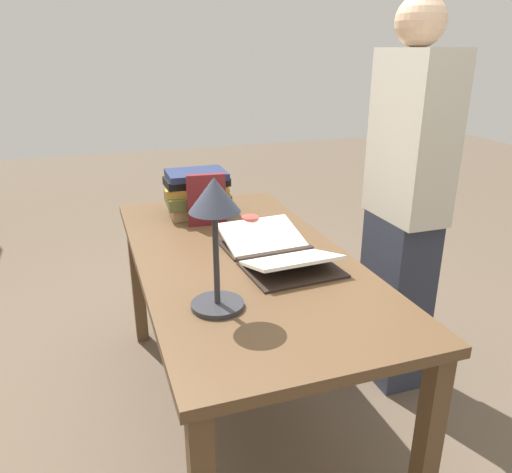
{
  "coord_description": "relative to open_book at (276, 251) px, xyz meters",
  "views": [
    {
      "loc": [
        -1.65,
        0.51,
        1.47
      ],
      "look_at": [
        -0.04,
        -0.05,
        0.82
      ],
      "focal_mm": 35.0,
      "sensor_mm": 36.0,
      "label": 1
    }
  ],
  "objects": [
    {
      "name": "reading_lamp",
      "position": [
        -0.31,
        0.3,
        0.27
      ],
      "size": [
        0.16,
        0.16,
        0.4
      ],
      "color": "#2D2D33",
      "rests_on": "reading_desk"
    },
    {
      "name": "coffee_mug",
      "position": [
        0.25,
        0.02,
        0.02
      ],
      "size": [
        0.07,
        0.1,
        0.08
      ],
      "rotation": [
        0.0,
        0.0,
        4.85
      ],
      "color": "#B74238",
      "rests_on": "reading_desk"
    },
    {
      "name": "ground_plane",
      "position": [
        0.06,
        0.12,
        -0.76
      ],
      "size": [
        12.0,
        12.0,
        0.0
      ],
      "primitive_type": "plane",
      "color": "brown"
    },
    {
      "name": "person_reader",
      "position": [
        0.11,
        -0.63,
        0.06
      ],
      "size": [
        0.36,
        0.22,
        1.66
      ],
      "rotation": [
        0.0,
        0.0,
        3.14
      ],
      "color": "#2D3342",
      "rests_on": "ground_plane"
    },
    {
      "name": "book_standing_upright",
      "position": [
        0.43,
        0.16,
        0.09
      ],
      "size": [
        0.05,
        0.17,
        0.23
      ],
      "rotation": [
        0.0,
        0.0,
        -0.1
      ],
      "color": "maroon",
      "rests_on": "reading_desk"
    },
    {
      "name": "open_book",
      "position": [
        0.0,
        0.0,
        0.0
      ],
      "size": [
        0.55,
        0.35,
        0.07
      ],
      "rotation": [
        0.0,
        0.0,
        0.06
      ],
      "color": "black",
      "rests_on": "reading_desk"
    },
    {
      "name": "reading_desk",
      "position": [
        0.06,
        0.12,
        -0.11
      ],
      "size": [
        1.57,
        0.77,
        0.74
      ],
      "color": "brown",
      "rests_on": "ground_plane"
    },
    {
      "name": "book_stack_tall",
      "position": [
        0.59,
        0.16,
        0.08
      ],
      "size": [
        0.23,
        0.31,
        0.2
      ],
      "color": "tan",
      "rests_on": "reading_desk"
    }
  ]
}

